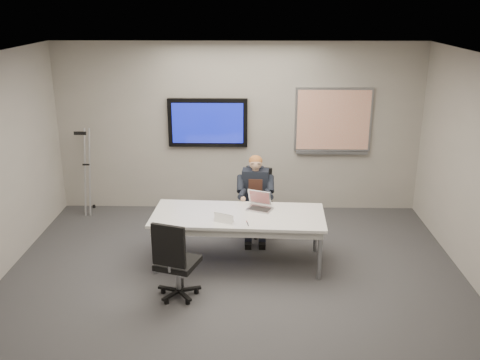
{
  "coord_description": "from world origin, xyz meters",
  "views": [
    {
      "loc": [
        0.2,
        -5.61,
        3.42
      ],
      "look_at": [
        0.07,
        1.09,
        1.14
      ],
      "focal_mm": 40.0,
      "sensor_mm": 36.0,
      "label": 1
    }
  ],
  "objects_px": {
    "conference_table": "(238,220)",
    "seated_person": "(255,207)",
    "laptop": "(260,204)",
    "office_chair_far": "(256,213)",
    "office_chair_near": "(177,274)"
  },
  "relations": [
    {
      "from": "conference_table",
      "to": "seated_person",
      "type": "height_order",
      "value": "seated_person"
    },
    {
      "from": "office_chair_far",
      "to": "laptop",
      "type": "distance_m",
      "value": 0.89
    },
    {
      "from": "conference_table",
      "to": "office_chair_far",
      "type": "distance_m",
      "value": 1.07
    },
    {
      "from": "conference_table",
      "to": "laptop",
      "type": "bearing_deg",
      "value": 40.55
    },
    {
      "from": "conference_table",
      "to": "office_chair_far",
      "type": "height_order",
      "value": "office_chair_far"
    },
    {
      "from": "conference_table",
      "to": "laptop",
      "type": "distance_m",
      "value": 0.39
    },
    {
      "from": "conference_table",
      "to": "office_chair_far",
      "type": "bearing_deg",
      "value": 78.86
    },
    {
      "from": "office_chair_far",
      "to": "seated_person",
      "type": "bearing_deg",
      "value": -77.36
    },
    {
      "from": "office_chair_far",
      "to": "office_chair_near",
      "type": "relative_size",
      "value": 0.98
    },
    {
      "from": "office_chair_far",
      "to": "conference_table",
      "type": "bearing_deg",
      "value": -88.41
    },
    {
      "from": "conference_table",
      "to": "seated_person",
      "type": "distance_m",
      "value": 0.8
    },
    {
      "from": "laptop",
      "to": "conference_table",
      "type": "bearing_deg",
      "value": -119.22
    },
    {
      "from": "office_chair_near",
      "to": "conference_table",
      "type": "bearing_deg",
      "value": -108.66
    },
    {
      "from": "conference_table",
      "to": "office_chair_far",
      "type": "relative_size",
      "value": 2.33
    },
    {
      "from": "office_chair_near",
      "to": "laptop",
      "type": "relative_size",
      "value": 2.45
    }
  ]
}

